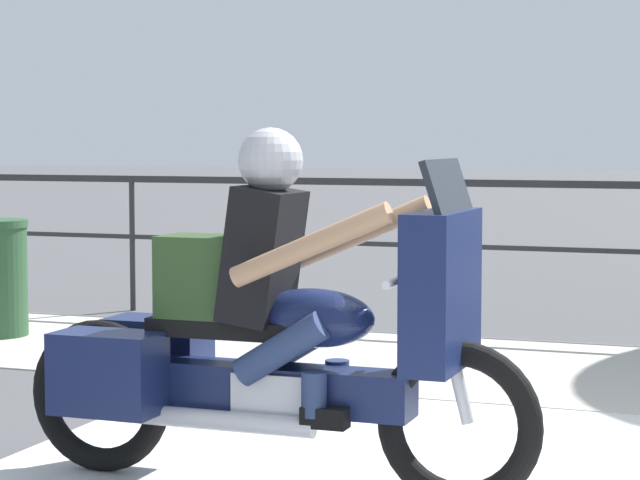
# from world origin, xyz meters

# --- Properties ---
(motorcycle) EXTENTS (2.45, 0.76, 1.62)m
(motorcycle) POSITION_xyz_m (-1.68, 0.11, 0.71)
(motorcycle) COLOR black
(motorcycle) RESTS_ON ground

